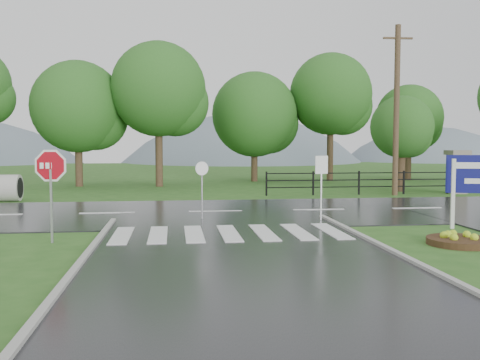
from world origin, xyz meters
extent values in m
plane|color=#2C5A1E|center=(0.00, 0.00, 0.00)|extent=(120.00, 120.00, 0.00)
cube|color=black|center=(0.00, 10.00, 0.00)|extent=(90.00, 8.00, 0.04)
cube|color=silver|center=(-3.00, 5.00, 0.06)|extent=(0.50, 2.80, 0.02)
cube|color=silver|center=(-2.00, 5.00, 0.06)|extent=(0.50, 2.80, 0.02)
cube|color=silver|center=(-1.00, 5.00, 0.06)|extent=(0.50, 2.80, 0.02)
cube|color=silver|center=(0.00, 5.00, 0.06)|extent=(0.50, 2.80, 0.02)
cube|color=silver|center=(1.00, 5.00, 0.06)|extent=(0.50, 2.80, 0.02)
cube|color=silver|center=(2.00, 5.00, 0.06)|extent=(0.50, 2.80, 0.02)
cube|color=silver|center=(3.00, 5.00, 0.06)|extent=(0.50, 2.80, 0.02)
cube|color=gray|center=(13.00, 16.00, 1.00)|extent=(0.80, 0.80, 2.00)
cube|color=#6B6659|center=(13.00, 16.00, 2.12)|extent=(1.00, 1.00, 0.24)
cube|color=black|center=(7.75, 16.00, 0.40)|extent=(9.50, 0.05, 0.05)
cube|color=black|center=(7.75, 16.00, 0.75)|extent=(9.50, 0.05, 0.05)
cube|color=black|center=(7.75, 16.00, 1.10)|extent=(9.50, 0.05, 0.05)
cube|color=black|center=(3.00, 16.00, 0.60)|extent=(0.08, 0.08, 1.20)
cube|color=black|center=(12.50, 16.00, 0.60)|extent=(0.08, 0.08, 1.20)
sphere|color=slate|center=(8.00, 65.00, -17.28)|extent=(48.00, 48.00, 48.00)
sphere|color=slate|center=(36.00, 65.00, -12.96)|extent=(36.00, 36.00, 36.00)
cylinder|color=#9E9B93|center=(-9.08, 15.00, 0.60)|extent=(1.30, 1.20, 1.20)
cube|color=#939399|center=(-4.73, 4.38, 0.97)|extent=(0.06, 0.06, 1.93)
cylinder|color=white|center=(-4.73, 4.39, 2.03)|extent=(1.15, 0.21, 1.16)
cylinder|color=#A60B18|center=(-4.73, 4.38, 2.03)|extent=(1.00, 0.20, 1.01)
cube|color=silver|center=(6.91, 5.32, 1.07)|extent=(0.13, 0.13, 2.14)
cylinder|color=#332111|center=(5.77, 2.83, 0.08)|extent=(1.70, 1.70, 0.17)
cube|color=#939399|center=(3.30, 7.19, 1.03)|extent=(0.04, 0.04, 2.06)
cube|color=white|center=(3.30, 7.17, 1.90)|extent=(0.47, 0.18, 0.60)
cylinder|color=#939399|center=(-0.61, 8.02, 0.93)|extent=(0.06, 0.06, 1.85)
cylinder|color=white|center=(-0.61, 8.00, 1.76)|extent=(0.45, 0.17, 0.46)
cylinder|color=#473523|center=(9.44, 15.50, 4.20)|extent=(0.28, 0.28, 8.41)
cube|color=brown|center=(9.44, 15.50, 7.75)|extent=(1.50, 0.15, 0.09)
cylinder|color=#3D2B1C|center=(10.63, 17.50, 1.45)|extent=(0.43, 0.43, 2.90)
sphere|color=#21571B|center=(10.63, 17.50, 3.48)|extent=(3.34, 3.34, 3.34)
camera|label=1|loc=(-1.55, -9.98, 2.63)|focal=40.00mm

